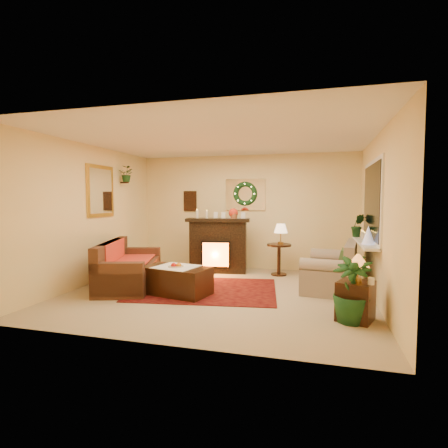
% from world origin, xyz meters
% --- Properties ---
extents(floor, '(5.00, 5.00, 0.00)m').
position_xyz_m(floor, '(0.00, 0.00, 0.00)').
color(floor, beige).
rests_on(floor, ground).
extents(ceiling, '(5.00, 5.00, 0.00)m').
position_xyz_m(ceiling, '(0.00, 0.00, 2.60)').
color(ceiling, white).
rests_on(ceiling, ground).
extents(wall_back, '(5.00, 5.00, 0.00)m').
position_xyz_m(wall_back, '(0.00, 2.25, 1.30)').
color(wall_back, '#EFD88C').
rests_on(wall_back, ground).
extents(wall_front, '(5.00, 5.00, 0.00)m').
position_xyz_m(wall_front, '(0.00, -2.25, 1.30)').
color(wall_front, '#EFD88C').
rests_on(wall_front, ground).
extents(wall_left, '(4.50, 4.50, 0.00)m').
position_xyz_m(wall_left, '(-2.50, 0.00, 1.30)').
color(wall_left, '#EFD88C').
rests_on(wall_left, ground).
extents(wall_right, '(4.50, 4.50, 0.00)m').
position_xyz_m(wall_right, '(2.50, 0.00, 1.30)').
color(wall_right, '#EFD88C').
rests_on(wall_right, ground).
extents(area_rug, '(2.70, 2.18, 0.01)m').
position_xyz_m(area_rug, '(-0.28, 0.09, 0.01)').
color(area_rug, '#4A0710').
rests_on(area_rug, floor).
extents(sofa, '(1.37, 2.07, 0.82)m').
position_xyz_m(sofa, '(-1.71, 0.03, 0.43)').
color(sofa, brown).
rests_on(sofa, floor).
extents(red_throw, '(0.75, 1.22, 0.02)m').
position_xyz_m(red_throw, '(-1.79, 0.18, 0.46)').
color(red_throw, '#B33923').
rests_on(red_throw, sofa).
extents(fireplace, '(1.26, 0.56, 1.11)m').
position_xyz_m(fireplace, '(-0.47, 1.61, 0.55)').
color(fireplace, black).
rests_on(fireplace, floor).
extents(poinsettia, '(0.20, 0.20, 0.20)m').
position_xyz_m(poinsettia, '(-0.13, 1.61, 1.30)').
color(poinsettia, red).
rests_on(poinsettia, fireplace).
extents(mantel_candle_a, '(0.06, 0.06, 0.19)m').
position_xyz_m(mantel_candle_a, '(-0.95, 1.61, 1.26)').
color(mantel_candle_a, white).
rests_on(mantel_candle_a, fireplace).
extents(mantel_candle_b, '(0.05, 0.05, 0.16)m').
position_xyz_m(mantel_candle_b, '(-0.72, 1.59, 1.26)').
color(mantel_candle_b, silver).
rests_on(mantel_candle_b, fireplace).
extents(mantel_mirror, '(0.92, 0.02, 0.72)m').
position_xyz_m(mantel_mirror, '(0.00, 2.23, 1.70)').
color(mantel_mirror, white).
rests_on(mantel_mirror, wall_back).
extents(wreath, '(0.55, 0.11, 0.55)m').
position_xyz_m(wreath, '(0.00, 2.19, 1.72)').
color(wreath, '#194719').
rests_on(wreath, wall_back).
extents(wall_art, '(0.32, 0.03, 0.48)m').
position_xyz_m(wall_art, '(-1.35, 2.23, 1.55)').
color(wall_art, '#381E11').
rests_on(wall_art, wall_back).
extents(gold_mirror, '(0.03, 0.84, 1.00)m').
position_xyz_m(gold_mirror, '(-2.48, 0.30, 1.75)').
color(gold_mirror, gold).
rests_on(gold_mirror, wall_left).
extents(hanging_plant, '(0.33, 0.28, 0.36)m').
position_xyz_m(hanging_plant, '(-2.34, 1.05, 1.97)').
color(hanging_plant, '#194719').
rests_on(hanging_plant, wall_left).
extents(loveseat, '(1.02, 1.55, 0.84)m').
position_xyz_m(loveseat, '(1.85, 0.77, 0.42)').
color(loveseat, gray).
rests_on(loveseat, floor).
extents(window_frame, '(0.03, 1.86, 1.36)m').
position_xyz_m(window_frame, '(2.48, 0.55, 1.55)').
color(window_frame, white).
rests_on(window_frame, wall_right).
extents(window_glass, '(0.02, 1.70, 1.22)m').
position_xyz_m(window_glass, '(2.47, 0.55, 1.55)').
color(window_glass, black).
rests_on(window_glass, wall_right).
extents(window_sill, '(0.22, 1.86, 0.04)m').
position_xyz_m(window_sill, '(2.38, 0.55, 0.87)').
color(window_sill, white).
rests_on(window_sill, wall_right).
extents(mini_tree, '(0.19, 0.19, 0.28)m').
position_xyz_m(mini_tree, '(2.38, 0.12, 1.04)').
color(mini_tree, silver).
rests_on(mini_tree, window_sill).
extents(sill_plant, '(0.31, 0.25, 0.56)m').
position_xyz_m(sill_plant, '(2.34, 1.25, 1.08)').
color(sill_plant, black).
rests_on(sill_plant, window_sill).
extents(side_table_round, '(0.60, 0.60, 0.66)m').
position_xyz_m(side_table_round, '(0.85, 1.64, 0.33)').
color(side_table_round, '#502311').
rests_on(side_table_round, floor).
extents(lamp_cream, '(0.28, 0.28, 0.43)m').
position_xyz_m(lamp_cream, '(0.88, 1.62, 0.88)').
color(lamp_cream, beige).
rests_on(lamp_cream, side_table_round).
extents(end_table_square, '(0.54, 0.54, 0.52)m').
position_xyz_m(end_table_square, '(2.12, -0.87, 0.27)').
color(end_table_square, black).
rests_on(end_table_square, floor).
extents(lamp_tiffany, '(0.29, 0.29, 0.42)m').
position_xyz_m(lamp_tiffany, '(2.13, -0.89, 0.74)').
color(lamp_tiffany, orange).
rests_on(lamp_tiffany, end_table_square).
extents(coffee_table, '(1.21, 0.83, 0.46)m').
position_xyz_m(coffee_table, '(-0.64, -0.31, 0.21)').
color(coffee_table, '#472F18').
rests_on(coffee_table, floor).
extents(fruit_bowl, '(0.26, 0.26, 0.06)m').
position_xyz_m(fruit_bowl, '(-0.65, -0.33, 0.45)').
color(fruit_bowl, beige).
rests_on(fruit_bowl, coffee_table).
extents(floor_palm, '(1.88, 1.88, 2.56)m').
position_xyz_m(floor_palm, '(2.05, -0.97, 0.45)').
color(floor_palm, '#1F4322').
rests_on(floor_palm, floor).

